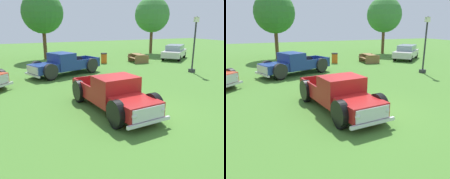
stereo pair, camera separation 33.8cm
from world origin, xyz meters
The scene contains 9 objects.
ground_plane centered at (0.00, 0.00, 0.00)m, with size 80.00×80.00×0.00m, color #477A2D.
pickup_truck_foreground centered at (-0.71, 0.33, 0.73)m, with size 2.39×5.15×1.53m.
pickup_truck_behind_right centered at (-1.16, 8.52, 0.77)m, with size 5.56×3.61×1.60m.
sedan_distant_a centered at (11.48, 11.62, 0.77)m, with size 4.53×4.19×1.47m.
lamp_post_near centered at (8.17, 5.48, 2.17)m, with size 0.36×0.36×4.13m.
picnic_table centered at (6.91, 11.37, 0.49)m, with size 1.63×1.92×0.78m.
trash_can centered at (3.71, 12.26, 0.48)m, with size 0.59×0.59×0.95m.
oak_tree_east centered at (-0.86, 17.24, 4.66)m, with size 4.14×4.14×6.75m.
oak_tree_west centered at (11.97, 16.82, 4.63)m, with size 4.17×4.17×6.73m.
Camera 2 is at (-4.36, -8.02, 3.58)m, focal length 37.16 mm.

